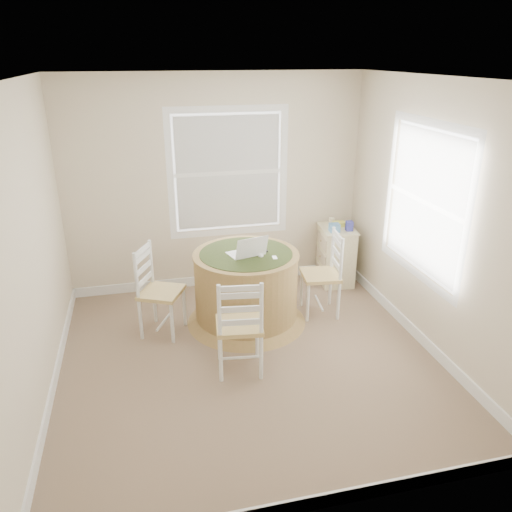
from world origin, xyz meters
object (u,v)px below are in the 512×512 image
object	(u,v)px
chair_right	(320,275)
chair_near	(239,325)
corner_chest	(336,255)
chair_left	(161,292)
laptop	(247,252)
round_table	(246,285)

from	to	relation	value
chair_right	chair_near	bearing A→B (deg)	-44.72
chair_near	corner_chest	size ratio (longest dim) A/B	1.28
chair_left	laptop	xyz separation A→B (m)	(0.91, -0.02, 0.37)
chair_left	chair_near	xyz separation A→B (m)	(0.65, -0.85, 0.00)
round_table	chair_near	size ratio (longest dim) A/B	1.38
round_table	corner_chest	xyz separation A→B (m)	(1.34, 0.75, -0.07)
chair_left	chair_near	size ratio (longest dim) A/B	1.00
chair_left	chair_right	distance (m)	1.77
corner_chest	chair_right	bearing A→B (deg)	-116.88
laptop	corner_chest	size ratio (longest dim) A/B	0.57
chair_near	chair_right	distance (m)	1.42
chair_left	chair_right	world-z (taller)	same
laptop	round_table	bearing A→B (deg)	-105.25
corner_chest	round_table	bearing A→B (deg)	-144.58
chair_left	laptop	bearing A→B (deg)	-65.75
chair_right	corner_chest	world-z (taller)	chair_right
chair_left	corner_chest	distance (m)	2.39
chair_near	chair_right	bearing A→B (deg)	-134.18
round_table	laptop	bearing A→B (deg)	-84.45
chair_near	chair_right	xyz separation A→B (m)	(1.11, 0.88, 0.00)
laptop	corner_chest	bearing A→B (deg)	-164.62
round_table	chair_left	distance (m)	0.91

